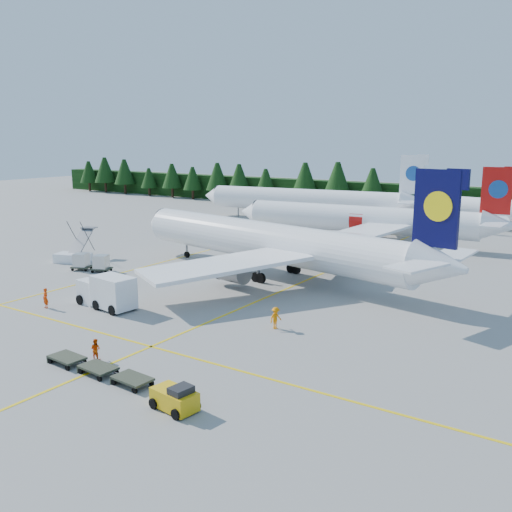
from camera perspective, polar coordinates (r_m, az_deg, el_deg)
The scene contains 16 objects.
ground at distance 53.07m, azimuth -10.63°, elevation -5.69°, with size 320.00×320.00×0.00m, color gray.
taxi_stripe_a at distance 76.49m, azimuth -7.75°, elevation -0.19°, with size 0.25×120.00×0.01m, color yellow.
taxi_stripe_b at distance 65.30m, azimuth 5.57°, elevation -2.22°, with size 0.25×120.00×0.01m, color yellow.
taxi_stripe_cross at distance 49.20m, azimuth -15.53°, elevation -7.34°, with size 80.00×0.25×0.01m, color yellow.
treeline_hedge at distance 123.93m, azimuth 16.82°, elevation 5.40°, with size 220.00×4.00×6.00m, color black.
airliner_navy at distance 66.06m, azimuth 0.53°, elevation 1.47°, with size 44.49×36.30×13.03m.
airliner_red at distance 87.58m, azimuth 9.89°, elevation 3.63°, with size 40.77×33.38×11.87m.
airliner_far_left at distance 110.22m, azimuth 4.17°, elevation 5.65°, with size 43.63×9.94×12.73m.
airstairs at distance 76.97m, azimuth -17.70°, elevation 0.08°, with size 4.97×6.74×4.00m.
service_truck at distance 55.58m, azimuth -14.77°, elevation -3.42°, with size 6.72×3.07×3.14m.
baggage_tug at distance 34.84m, azimuth -8.07°, elevation -13.88°, with size 3.02×1.90×1.52m.
dolly_train at distance 40.76m, azimuth -15.51°, elevation -10.68°, with size 9.16×1.79×0.15m.
uld_pair at distance 71.07m, azimuth -16.15°, elevation -0.54°, with size 5.48×3.12×1.70m.
crew_a at distance 57.11m, azimuth -20.30°, elevation -3.99°, with size 0.70×0.46×1.91m, color #E53604.
crew_b at distance 43.24m, azimuth -15.75°, elevation -8.95°, with size 0.76×0.59×1.56m, color #EE4905.
crew_c at distance 47.98m, azimuth 1.98°, elevation -6.21°, with size 0.78×0.53×1.88m, color orange.
Camera 1 is at (35.67, -35.99, 15.79)m, focal length 40.00 mm.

